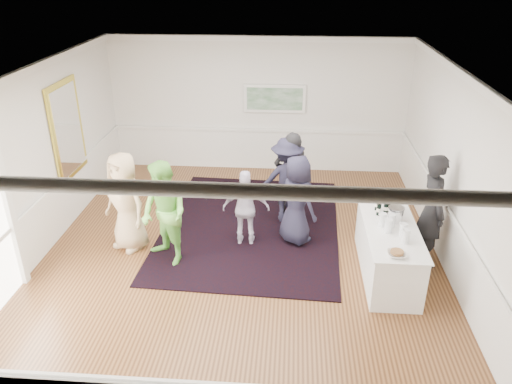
# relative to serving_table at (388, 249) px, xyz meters

# --- Properties ---
(floor) EXTENTS (8.00, 8.00, 0.00)m
(floor) POSITION_rel_serving_table_xyz_m (-2.46, 0.38, -0.45)
(floor) COLOR brown
(floor) RESTS_ON ground
(ceiling) EXTENTS (7.00, 8.00, 0.02)m
(ceiling) POSITION_rel_serving_table_xyz_m (-2.46, 0.38, 2.75)
(ceiling) COLOR white
(ceiling) RESTS_ON wall_back
(wall_left) EXTENTS (0.02, 8.00, 3.20)m
(wall_left) POSITION_rel_serving_table_xyz_m (-5.96, 0.38, 1.15)
(wall_left) COLOR white
(wall_left) RESTS_ON floor
(wall_right) EXTENTS (0.02, 8.00, 3.20)m
(wall_right) POSITION_rel_serving_table_xyz_m (1.04, 0.38, 1.15)
(wall_right) COLOR white
(wall_right) RESTS_ON floor
(wall_back) EXTENTS (7.00, 0.02, 3.20)m
(wall_back) POSITION_rel_serving_table_xyz_m (-2.46, 4.38, 1.15)
(wall_back) COLOR white
(wall_back) RESTS_ON floor
(wall_front) EXTENTS (7.00, 0.02, 3.20)m
(wall_front) POSITION_rel_serving_table_xyz_m (-2.46, -3.62, 1.15)
(wall_front) COLOR white
(wall_front) RESTS_ON floor
(wainscoting) EXTENTS (7.00, 8.00, 1.00)m
(wainscoting) POSITION_rel_serving_table_xyz_m (-2.46, 0.38, 0.05)
(wainscoting) COLOR white
(wainscoting) RESTS_ON floor
(mirror) EXTENTS (0.05, 1.25, 1.85)m
(mirror) POSITION_rel_serving_table_xyz_m (-5.91, 1.68, 1.35)
(mirror) COLOR gold
(mirror) RESTS_ON wall_left
(landscape_painting) EXTENTS (1.44, 0.06, 0.66)m
(landscape_painting) POSITION_rel_serving_table_xyz_m (-2.06, 4.33, 1.33)
(landscape_painting) COLOR white
(landscape_painting) RESTS_ON wall_back
(area_rug) EXTENTS (3.53, 4.54, 0.02)m
(area_rug) POSITION_rel_serving_table_xyz_m (-2.38, 1.38, -0.44)
(area_rug) COLOR black
(area_rug) RESTS_ON floor
(serving_table) EXTENTS (0.84, 2.20, 0.89)m
(serving_table) POSITION_rel_serving_table_xyz_m (0.00, 0.00, 0.00)
(serving_table) COLOR white
(serving_table) RESTS_ON floor
(bartender) EXTENTS (0.51, 0.74, 1.97)m
(bartender) POSITION_rel_serving_table_xyz_m (0.74, 0.42, 0.54)
(bartender) COLOR black
(bartender) RESTS_ON floor
(guest_tan) EXTENTS (1.06, 0.96, 1.82)m
(guest_tan) POSITION_rel_serving_table_xyz_m (-4.50, 0.49, 0.46)
(guest_tan) COLOR tan
(guest_tan) RESTS_ON floor
(guest_green) EXTENTS (1.12, 1.11, 1.83)m
(guest_green) POSITION_rel_serving_table_xyz_m (-3.71, 0.09, 0.46)
(guest_green) COLOR #74C850
(guest_green) RESTS_ON floor
(guest_lilac) EXTENTS (0.85, 0.37, 1.44)m
(guest_lilac) POSITION_rel_serving_table_xyz_m (-2.41, 0.77, 0.27)
(guest_lilac) COLOR silver
(guest_lilac) RESTS_ON floor
(guest_dark_a) EXTENTS (1.17, 0.73, 1.73)m
(guest_dark_a) POSITION_rel_serving_table_xyz_m (-1.70, 1.72, 0.42)
(guest_dark_a) COLOR black
(guest_dark_a) RESTS_ON floor
(guest_dark_b) EXTENTS (0.71, 0.50, 1.84)m
(guest_dark_b) POSITION_rel_serving_table_xyz_m (-1.62, 1.76, 0.47)
(guest_dark_b) COLOR black
(guest_dark_b) RESTS_ON floor
(guest_navy) EXTENTS (0.94, 0.97, 1.68)m
(guest_navy) POSITION_rel_serving_table_xyz_m (-1.50, 0.93, 0.39)
(guest_navy) COLOR black
(guest_navy) RESTS_ON floor
(wine_bottles) EXTENTS (0.40, 0.27, 0.31)m
(wine_bottles) POSITION_rel_serving_table_xyz_m (0.00, 0.48, 0.60)
(wine_bottles) COLOR black
(wine_bottles) RESTS_ON serving_table
(juice_pitchers) EXTENTS (0.39, 0.61, 0.24)m
(juice_pitchers) POSITION_rel_serving_table_xyz_m (0.00, -0.22, 0.56)
(juice_pitchers) COLOR #6BA53B
(juice_pitchers) RESTS_ON serving_table
(ice_bucket) EXTENTS (0.26, 0.26, 0.25)m
(ice_bucket) POSITION_rel_serving_table_xyz_m (0.09, 0.17, 0.56)
(ice_bucket) COLOR silver
(ice_bucket) RESTS_ON serving_table
(nut_bowl) EXTENTS (0.28, 0.28, 0.08)m
(nut_bowl) POSITION_rel_serving_table_xyz_m (-0.07, -0.88, 0.48)
(nut_bowl) COLOR white
(nut_bowl) RESTS_ON serving_table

